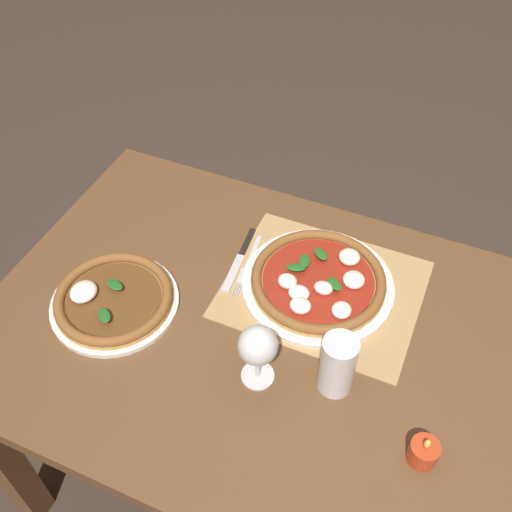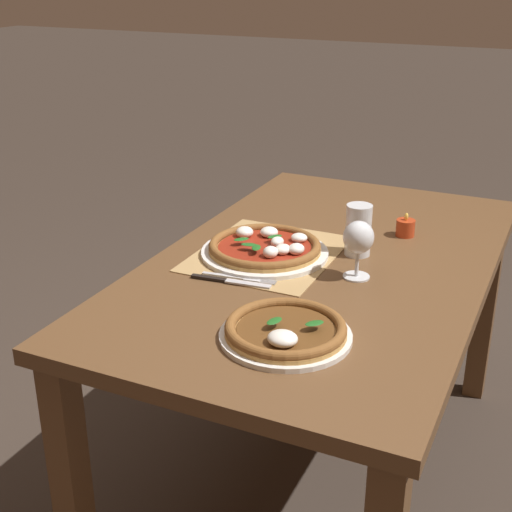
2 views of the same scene
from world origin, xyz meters
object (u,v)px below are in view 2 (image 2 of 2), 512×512
(pizza_far, at_px, (286,331))
(pint_glass, at_px, (358,231))
(knife, at_px, (231,281))
(wine_glass, at_px, (358,240))
(votive_candle, at_px, (405,228))
(fork, at_px, (239,278))
(pizza_near, at_px, (265,248))

(pizza_far, bearing_deg, pint_glass, -179.71)
(knife, bearing_deg, wine_glass, 121.09)
(wine_glass, height_order, votive_candle, wine_glass)
(wine_glass, distance_m, pint_glass, 0.16)
(fork, distance_m, knife, 0.03)
(pizza_near, distance_m, votive_candle, 0.45)
(knife, xyz_separation_m, votive_candle, (-0.52, 0.32, 0.02))
(pizza_far, xyz_separation_m, fork, (-0.23, -0.23, -0.01))
(pint_glass, bearing_deg, wine_glass, 16.72)
(votive_candle, bearing_deg, pint_glass, -23.45)
(pizza_far, height_order, fork, pizza_far)
(wine_glass, bearing_deg, votive_candle, 173.33)
(pint_glass, height_order, knife, pint_glass)
(pizza_near, relative_size, wine_glass, 2.29)
(pizza_near, bearing_deg, fork, 1.82)
(knife, bearing_deg, fork, 158.10)
(pint_glass, relative_size, knife, 0.67)
(pint_glass, relative_size, fork, 0.72)
(pint_glass, relative_size, votive_candle, 2.01)
(knife, distance_m, votive_candle, 0.61)
(wine_glass, distance_m, knife, 0.34)
(pizza_far, relative_size, pint_glass, 2.01)
(wine_glass, relative_size, knife, 0.72)
(pizza_far, bearing_deg, pizza_near, -150.55)
(fork, bearing_deg, pint_glass, 142.60)
(pizza_far, height_order, pint_glass, pint_glass)
(wine_glass, distance_m, votive_candle, 0.36)
(wine_glass, height_order, fork, wine_glass)
(votive_candle, bearing_deg, knife, -31.74)
(pizza_far, relative_size, wine_glass, 1.88)
(pizza_far, relative_size, knife, 1.35)
(pizza_far, distance_m, votive_candle, 0.73)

